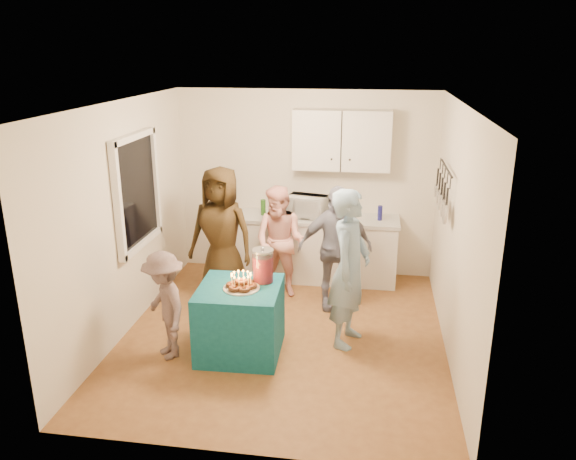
# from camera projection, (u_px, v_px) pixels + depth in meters

# --- Properties ---
(floor) EXTENTS (4.00, 4.00, 0.00)m
(floor) POSITION_uv_depth(u_px,v_px,m) (283.00, 335.00, 6.43)
(floor) COLOR brown
(floor) RESTS_ON ground
(ceiling) EXTENTS (4.00, 4.00, 0.00)m
(ceiling) POSITION_uv_depth(u_px,v_px,m) (283.00, 103.00, 5.61)
(ceiling) COLOR white
(ceiling) RESTS_ON floor
(back_wall) EXTENTS (3.60, 3.60, 0.00)m
(back_wall) POSITION_uv_depth(u_px,v_px,m) (306.00, 184.00, 7.90)
(back_wall) COLOR silver
(back_wall) RESTS_ON floor
(left_wall) EXTENTS (4.00, 4.00, 0.00)m
(left_wall) POSITION_uv_depth(u_px,v_px,m) (125.00, 219.00, 6.28)
(left_wall) COLOR silver
(left_wall) RESTS_ON floor
(right_wall) EXTENTS (4.00, 4.00, 0.00)m
(right_wall) POSITION_uv_depth(u_px,v_px,m) (456.00, 235.00, 5.76)
(right_wall) COLOR silver
(right_wall) RESTS_ON floor
(window_night) EXTENTS (0.04, 1.00, 1.20)m
(window_night) POSITION_uv_depth(u_px,v_px,m) (136.00, 191.00, 6.48)
(window_night) COLOR black
(window_night) RESTS_ON left_wall
(counter) EXTENTS (2.20, 0.58, 0.86)m
(counter) POSITION_uv_depth(u_px,v_px,m) (317.00, 250.00, 7.86)
(counter) COLOR white
(counter) RESTS_ON floor
(countertop) EXTENTS (2.24, 0.62, 0.05)m
(countertop) POSITION_uv_depth(u_px,v_px,m) (317.00, 219.00, 7.72)
(countertop) COLOR beige
(countertop) RESTS_ON counter
(upper_cabinet) EXTENTS (1.30, 0.30, 0.80)m
(upper_cabinet) POSITION_uv_depth(u_px,v_px,m) (342.00, 140.00, 7.48)
(upper_cabinet) COLOR white
(upper_cabinet) RESTS_ON back_wall
(pot_rack) EXTENTS (0.12, 1.00, 0.60)m
(pot_rack) POSITION_uv_depth(u_px,v_px,m) (443.00, 190.00, 6.34)
(pot_rack) COLOR black
(pot_rack) RESTS_ON right_wall
(microwave) EXTENTS (0.59, 0.46, 0.29)m
(microwave) POSITION_uv_depth(u_px,v_px,m) (307.00, 206.00, 7.69)
(microwave) COLOR white
(microwave) RESTS_ON countertop
(party_table) EXTENTS (0.88, 0.88, 0.76)m
(party_table) POSITION_uv_depth(u_px,v_px,m) (240.00, 320.00, 5.96)
(party_table) COLOR #0F5364
(party_table) RESTS_ON floor
(donut_cake) EXTENTS (0.38, 0.38, 0.18)m
(donut_cake) POSITION_uv_depth(u_px,v_px,m) (241.00, 281.00, 5.77)
(donut_cake) COLOR #381C0C
(donut_cake) RESTS_ON party_table
(punch_jar) EXTENTS (0.22, 0.22, 0.34)m
(punch_jar) POSITION_uv_depth(u_px,v_px,m) (263.00, 266.00, 5.93)
(punch_jar) COLOR red
(punch_jar) RESTS_ON party_table
(man_birthday) EXTENTS (0.57, 0.73, 1.75)m
(man_birthday) POSITION_uv_depth(u_px,v_px,m) (350.00, 269.00, 6.01)
(man_birthday) COLOR #82A2BD
(man_birthday) RESTS_ON floor
(woman_back_left) EXTENTS (0.94, 0.70, 1.75)m
(woman_back_left) POSITION_uv_depth(u_px,v_px,m) (221.00, 234.00, 7.10)
(woman_back_left) COLOR #4D3516
(woman_back_left) RESTS_ON floor
(woman_back_center) EXTENTS (0.85, 0.75, 1.47)m
(woman_back_center) POSITION_uv_depth(u_px,v_px,m) (280.00, 242.00, 7.26)
(woman_back_center) COLOR #FF8A85
(woman_back_center) RESTS_ON floor
(woman_back_right) EXTENTS (0.99, 0.59, 1.57)m
(woman_back_right) POSITION_uv_depth(u_px,v_px,m) (335.00, 248.00, 6.89)
(woman_back_right) COLOR black
(woman_back_right) RESTS_ON floor
(child_near_left) EXTENTS (0.81, 0.86, 1.17)m
(child_near_left) POSITION_uv_depth(u_px,v_px,m) (165.00, 305.00, 5.82)
(child_near_left) COLOR #5E4B4C
(child_near_left) RESTS_ON floor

